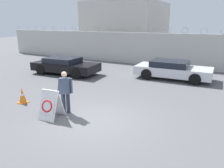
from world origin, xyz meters
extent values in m
plane|color=#5B5B5E|center=(0.00, 0.00, 0.00)|extent=(90.00, 90.00, 0.00)
cube|color=beige|center=(0.00, 11.15, 1.30)|extent=(36.00, 0.30, 2.61)
torus|color=gray|center=(-17.60, 11.15, 2.83)|extent=(0.47, 0.03, 0.47)
torus|color=gray|center=(-16.30, 11.15, 2.83)|extent=(0.47, 0.03, 0.47)
torus|color=gray|center=(-14.99, 11.15, 2.83)|extent=(0.47, 0.03, 0.47)
torus|color=gray|center=(-13.69, 11.15, 2.83)|extent=(0.47, 0.03, 0.47)
torus|color=gray|center=(-12.39, 11.15, 2.83)|extent=(0.47, 0.03, 0.47)
torus|color=gray|center=(-11.08, 11.15, 2.83)|extent=(0.47, 0.03, 0.47)
torus|color=gray|center=(-9.78, 11.15, 2.83)|extent=(0.47, 0.03, 0.47)
torus|color=gray|center=(-8.47, 11.15, 2.83)|extent=(0.47, 0.03, 0.47)
torus|color=gray|center=(-7.17, 11.15, 2.83)|extent=(0.47, 0.03, 0.47)
torus|color=gray|center=(-5.87, 11.15, 2.83)|extent=(0.47, 0.03, 0.47)
torus|color=gray|center=(-4.56, 11.15, 2.83)|extent=(0.47, 0.03, 0.47)
torus|color=gray|center=(-3.26, 11.15, 2.83)|extent=(0.47, 0.03, 0.47)
torus|color=gray|center=(-1.96, 11.15, 2.83)|extent=(0.47, 0.03, 0.47)
torus|color=gray|center=(-0.65, 11.15, 2.83)|extent=(0.47, 0.03, 0.47)
torus|color=gray|center=(0.65, 11.15, 2.83)|extent=(0.47, 0.03, 0.47)
torus|color=gray|center=(1.96, 11.15, 2.83)|extent=(0.47, 0.03, 0.47)
torus|color=gray|center=(3.26, 11.15, 2.83)|extent=(0.47, 0.03, 0.47)
cube|color=beige|center=(-6.58, 16.17, 2.73)|extent=(7.35, 7.31, 5.46)
cube|color=white|center=(-1.48, -0.72, 0.51)|extent=(0.73, 0.48, 1.02)
cube|color=white|center=(-1.53, -0.35, 0.51)|extent=(0.73, 0.48, 1.02)
cube|color=white|center=(-1.50, -0.53, 1.03)|extent=(0.73, 0.14, 0.05)
cube|color=white|center=(-1.48, -0.76, 0.53)|extent=(0.58, 0.27, 0.53)
torus|color=red|center=(-1.48, -0.77, 0.53)|extent=(0.47, 0.26, 0.44)
cylinder|color=#232838|center=(-1.26, 0.10, 0.39)|extent=(0.15, 0.15, 0.78)
cylinder|color=#232838|center=(-1.43, 0.03, 0.39)|extent=(0.15, 0.15, 0.78)
cube|color=#384256|center=(-1.34, 0.06, 1.08)|extent=(0.46, 0.37, 0.60)
sphere|color=#DBB293|center=(-1.34, 0.06, 1.53)|extent=(0.21, 0.21, 0.21)
cylinder|color=#384256|center=(-1.11, 0.17, 1.09)|extent=(0.09, 0.09, 0.57)
cylinder|color=#384256|center=(-1.62, 0.05, 1.07)|extent=(0.21, 0.33, 0.56)
cube|color=orange|center=(-3.71, -0.04, 0.01)|extent=(0.37, 0.37, 0.03)
cone|color=orange|center=(-3.71, -0.04, 0.35)|extent=(0.32, 0.32, 0.63)
cylinder|color=white|center=(-3.71, -0.04, 0.38)|extent=(0.16, 0.16, 0.09)
cylinder|color=black|center=(-4.51, 6.24, 0.34)|extent=(0.69, 0.26, 0.68)
cylinder|color=black|center=(-4.34, 4.47, 0.34)|extent=(0.69, 0.26, 0.68)
cylinder|color=black|center=(-7.28, 5.98, 0.34)|extent=(0.69, 0.26, 0.68)
cylinder|color=black|center=(-7.12, 4.21, 0.34)|extent=(0.69, 0.26, 0.68)
cube|color=black|center=(-5.81, 5.22, 0.51)|extent=(4.65, 2.30, 0.54)
cube|color=black|center=(-6.04, 5.20, 0.95)|extent=(2.31, 1.90, 0.34)
cylinder|color=black|center=(2.25, 8.42, 0.33)|extent=(0.67, 0.23, 0.66)
cylinder|color=black|center=(2.34, 6.62, 0.33)|extent=(0.67, 0.23, 0.66)
cylinder|color=black|center=(-0.56, 8.29, 0.33)|extent=(0.67, 0.23, 0.66)
cylinder|color=black|center=(-0.47, 6.48, 0.33)|extent=(0.67, 0.23, 0.66)
cube|color=silver|center=(0.89, 7.45, 0.50)|extent=(4.63, 2.14, 0.54)
cube|color=black|center=(0.66, 7.44, 0.95)|extent=(2.26, 1.83, 0.35)
camera|label=1|loc=(4.09, -5.94, 3.38)|focal=35.00mm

